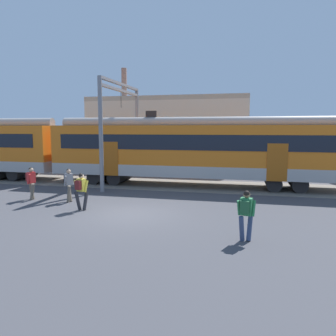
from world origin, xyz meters
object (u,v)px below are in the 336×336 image
commuter_train (70,148)px  pedestrian_grey (69,182)px  pedestrian_yellow (81,188)px  pedestrian_green (246,211)px  pedestrian_red (31,180)px

commuter_train → pedestrian_grey: bearing=-61.2°
pedestrian_yellow → pedestrian_green: same height
commuter_train → pedestrian_yellow: commuter_train is taller
commuter_train → pedestrian_yellow: (4.70, -7.37, -1.26)m
commuter_train → pedestrian_grey: (3.29, -5.97, -1.26)m
pedestrian_grey → pedestrian_green: bearing=-24.4°
pedestrian_yellow → pedestrian_green: 7.50m
pedestrian_red → pedestrian_green: 11.34m
pedestrian_grey → pedestrian_yellow: size_ratio=1.00×
pedestrian_red → pedestrian_grey: 2.14m
pedestrian_grey → pedestrian_red: bearing=178.6°
pedestrian_red → pedestrian_grey: bearing=-1.4°
commuter_train → pedestrian_red: size_ratio=22.83×
pedestrian_yellow → pedestrian_green: (7.09, -2.45, 0.00)m
commuter_train → pedestrian_yellow: bearing=-57.5°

